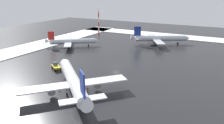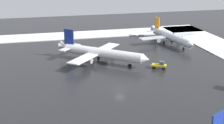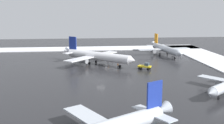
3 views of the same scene
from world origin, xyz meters
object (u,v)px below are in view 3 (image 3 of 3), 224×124
Objects in this scene: ground_crew_by_nose_gear at (87,63)px; ground_crew_beside_wing at (118,65)px; ground_crew_mid_apron at (108,61)px; airplane_parked_portside at (165,49)px; airplane_foreground_jet at (97,56)px; pushback_tug at (145,66)px.

ground_crew_by_nose_gear is 1.00× the size of ground_crew_beside_wing.
airplane_parked_portside is at bearing -153.64° from ground_crew_mid_apron.
ground_crew_mid_apron is at bearing -67.42° from airplane_parked_portside.
airplane_foreground_jet is at bearing 6.83° from ground_crew_mid_apron.
airplane_parked_portside is at bearing -136.70° from ground_crew_beside_wing.
pushback_tug reaches higher than ground_crew_by_nose_gear.
pushback_tug is 2.97× the size of ground_crew_mid_apron.
pushback_tug is 2.97× the size of ground_crew_by_nose_gear.
airplane_foreground_jet reaches higher than ground_crew_mid_apron.
airplane_foreground_jet is 5.22m from ground_crew_mid_apron.
ground_crew_mid_apron is (0.89, -4.55, -2.38)m from airplane_foreground_jet.
airplane_foreground_jet is 10.66m from ground_crew_beside_wing.
ground_crew_by_nose_gear is at bearing -70.99° from airplane_parked_portside.
ground_crew_mid_apron is 1.00× the size of ground_crew_beside_wing.
ground_crew_by_nose_gear is at bearing -29.24° from ground_crew_beside_wing.
ground_crew_mid_apron is (-16.74, 28.30, -2.05)m from airplane_parked_portside.
airplane_parked_portside is at bearing -28.27° from ground_crew_by_nose_gear.
pushback_tug is 17.27m from ground_crew_mid_apron.
airplane_parked_portside is (17.63, -32.86, -0.33)m from airplane_foreground_jet.
ground_crew_beside_wing is (-6.09, -11.39, 0.00)m from ground_crew_by_nose_gear.
airplane_foreground_jet is 16.25× the size of ground_crew_by_nose_gear.
airplane_parked_portside reaches higher than ground_crew_by_nose_gear.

